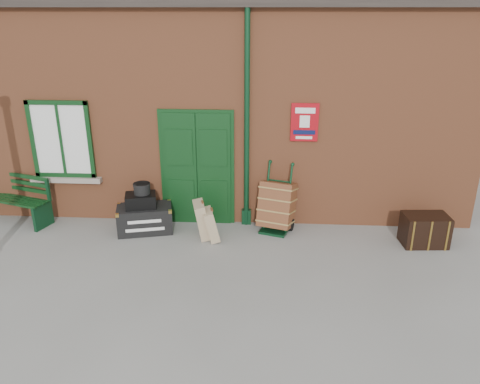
# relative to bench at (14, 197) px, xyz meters

# --- Properties ---
(ground) EXTENTS (80.00, 80.00, 0.00)m
(ground) POSITION_rel_bench_xyz_m (3.98, -1.32, -0.49)
(ground) COLOR gray
(ground) RESTS_ON ground
(station_building) EXTENTS (10.30, 4.30, 4.36)m
(station_building) POSITION_rel_bench_xyz_m (3.97, 2.17, 1.67)
(station_building) COLOR #A15734
(station_building) RESTS_ON ground
(bench) EXTENTS (1.66, 0.95, 0.98)m
(bench) POSITION_rel_bench_xyz_m (0.00, 0.00, 0.00)
(bench) COLOR #0E3414
(bench) RESTS_ON ground
(houdini_trunk) EXTENTS (1.12, 0.78, 0.51)m
(houdini_trunk) POSITION_rel_bench_xyz_m (2.72, -0.34, -0.24)
(houdini_trunk) COLOR black
(houdini_trunk) RESTS_ON ground
(strongbox) EXTENTS (0.64, 0.53, 0.25)m
(strongbox) POSITION_rel_bench_xyz_m (2.67, -0.34, 0.14)
(strongbox) COLOR black
(strongbox) RESTS_ON houdini_trunk
(hatbox) EXTENTS (0.37, 0.37, 0.20)m
(hatbox) POSITION_rel_bench_xyz_m (2.70, -0.31, 0.37)
(hatbox) COLOR black
(hatbox) RESTS_ON strongbox
(suitcase_back) EXTENTS (0.41, 0.54, 0.69)m
(suitcase_back) POSITION_rel_bench_xyz_m (3.83, -0.51, -0.15)
(suitcase_back) COLOR tan
(suitcase_back) RESTS_ON ground
(suitcase_front) EXTENTS (0.39, 0.49, 0.60)m
(suitcase_front) POSITION_rel_bench_xyz_m (4.01, -0.61, -0.19)
(suitcase_front) COLOR tan
(suitcase_front) RESTS_ON ground
(porter_trolley) EXTENTS (0.79, 0.83, 1.28)m
(porter_trolley) POSITION_rel_bench_xyz_m (5.22, -0.10, 0.00)
(porter_trolley) COLOR #0C331A
(porter_trolley) RESTS_ON ground
(dark_trunk) EXTENTS (0.82, 0.57, 0.56)m
(dark_trunk) POSITION_rel_bench_xyz_m (7.86, -0.54, -0.21)
(dark_trunk) COLOR black
(dark_trunk) RESTS_ON ground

